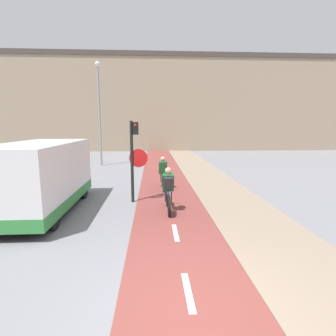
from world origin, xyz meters
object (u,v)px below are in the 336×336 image
cyclist_near (168,191)px  traffic_light_pole (134,152)px  van (41,178)px  cyclist_far (163,174)px  street_lamp_far (99,104)px

cyclist_near → traffic_light_pole: bearing=134.7°
van → cyclist_far: bearing=34.9°
cyclist_far → traffic_light_pole: bearing=-120.2°
cyclist_near → van: bearing=176.6°
traffic_light_pole → cyclist_near: size_ratio=1.76×
traffic_light_pole → cyclist_far: 2.52m
traffic_light_pole → cyclist_far: traffic_light_pole is taller
street_lamp_far → cyclist_far: 9.17m
cyclist_far → street_lamp_far: bearing=119.3°
cyclist_near → cyclist_far: size_ratio=1.01×
cyclist_near → cyclist_far: 3.10m
traffic_light_pole → street_lamp_far: bearing=107.9°
cyclist_near → cyclist_far: (-0.05, 3.10, -0.04)m
van → cyclist_near: bearing=-3.4°
traffic_light_pole → street_lamp_far: size_ratio=0.42×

